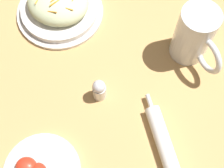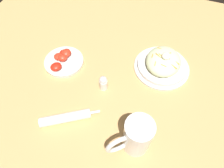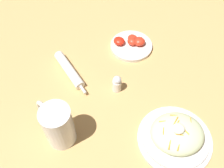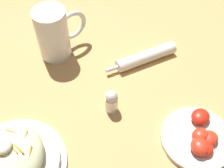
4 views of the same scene
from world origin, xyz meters
The scene contains 6 objects.
ground_plane centered at (0.00, 0.00, 0.00)m, with size 1.43×1.43×0.00m, color tan.
salad_plate centered at (0.14, -0.23, 0.03)m, with size 0.24×0.24×0.10m.
beer_mug centered at (-0.21, -0.22, 0.07)m, with size 0.13×0.13×0.16m.
napkin_roll centered at (-0.21, 0.04, 0.02)m, with size 0.14×0.20×0.04m.
tomato_plate centered at (0.03, 0.18, 0.01)m, with size 0.17×0.17×0.04m.
salt_shaker centered at (-0.03, -0.04, 0.04)m, with size 0.03×0.03×0.07m.
Camera 2 is at (-0.45, -0.22, 0.71)m, focal length 33.03 mm.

